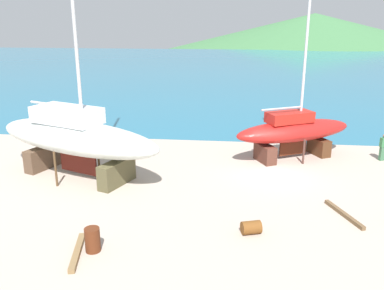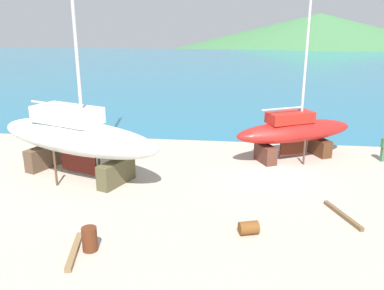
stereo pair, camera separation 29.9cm
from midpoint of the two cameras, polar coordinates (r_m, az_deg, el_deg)
ground_plane at (r=18.98m, az=12.79°, el=-9.85°), size 45.89×45.89×0.00m
sea_water at (r=71.42m, az=8.76°, el=10.29°), size 163.32×85.17×0.01m
headland_hill at (r=150.92m, az=17.04°, el=13.38°), size 155.71×155.71×18.92m
sailboat_small_center at (r=26.22m, az=14.22°, el=1.92°), size 7.96×5.42×13.68m
sailboat_large_starboard at (r=23.40m, az=-15.39°, el=1.24°), size 10.97×6.75×18.14m
worker at (r=27.87m, az=25.27°, el=-0.32°), size 0.50×0.40×1.68m
barrel_by_slipway at (r=17.39m, az=8.31°, el=-11.22°), size 0.91×0.76×0.55m
barrel_ochre at (r=16.47m, az=-13.40°, el=-12.49°), size 0.81×0.81×0.95m
timber_long_aft at (r=19.85m, az=20.45°, el=-9.04°), size 1.19×2.66×0.17m
timber_short_skew at (r=16.61m, az=-15.39°, el=-13.92°), size 0.76×2.53×0.18m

